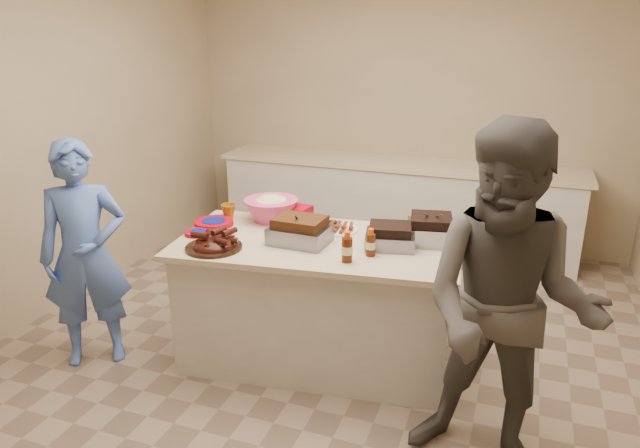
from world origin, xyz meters
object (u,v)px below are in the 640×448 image
(island, at_px, (318,356))
(mustard_bottle, at_px, (287,229))
(rib_platter, at_px, (214,249))
(coleslaw_bowl, at_px, (272,220))
(bbq_bottle_b, at_px, (370,255))
(plastic_cup, at_px, (229,218))
(roasting_pan, at_px, (430,242))
(guest_blue, at_px, (100,357))
(bbq_bottle_a, at_px, (347,262))

(island, distance_m, mustard_bottle, 0.91)
(rib_platter, height_order, coleslaw_bowl, coleslaw_bowl)
(bbq_bottle_b, xyz_separation_m, plastic_cup, (-1.16, 0.35, 0.00))
(roasting_pan, xyz_separation_m, guest_blue, (-2.10, -0.77, -0.85))
(roasting_pan, height_order, mustard_bottle, mustard_bottle)
(roasting_pan, height_order, coleslaw_bowl, coleslaw_bowl)
(island, distance_m, roasting_pan, 1.12)
(island, height_order, rib_platter, rib_platter)
(mustard_bottle, bearing_deg, roasting_pan, 5.92)
(bbq_bottle_b, bearing_deg, roasting_pan, 50.28)
(island, xyz_separation_m, coleslaw_bowl, (-0.45, 0.28, 0.85))
(mustard_bottle, height_order, guest_blue, mustard_bottle)
(island, bearing_deg, rib_platter, -155.30)
(mustard_bottle, xyz_separation_m, plastic_cup, (-0.50, 0.09, 0.00))
(island, distance_m, coleslaw_bowl, 1.01)
(rib_platter, xyz_separation_m, bbq_bottle_b, (0.95, 0.23, 0.00))
(island, height_order, mustard_bottle, mustard_bottle)
(island, distance_m, bbq_bottle_a, 0.94)
(bbq_bottle_a, distance_m, plastic_cup, 1.16)
(roasting_pan, bearing_deg, plastic_cup, 169.26)
(mustard_bottle, distance_m, plastic_cup, 0.50)
(roasting_pan, bearing_deg, island, -171.97)
(roasting_pan, height_order, guest_blue, roasting_pan)
(island, xyz_separation_m, guest_blue, (-1.41, -0.53, 0.00))
(bbq_bottle_a, bearing_deg, mustard_bottle, 144.34)
(island, height_order, bbq_bottle_b, bbq_bottle_b)
(bbq_bottle_b, xyz_separation_m, guest_blue, (-1.80, -0.41, -0.85))
(bbq_bottle_a, height_order, mustard_bottle, bbq_bottle_a)
(bbq_bottle_a, relative_size, plastic_cup, 1.74)
(coleslaw_bowl, relative_size, mustard_bottle, 3.13)
(plastic_cup, height_order, guest_blue, plastic_cup)
(rib_platter, distance_m, plastic_cup, 0.61)
(coleslaw_bowl, bearing_deg, mustard_bottle, -38.71)
(rib_platter, xyz_separation_m, plastic_cup, (-0.21, 0.58, 0.00))
(roasting_pan, relative_size, plastic_cup, 2.79)
(roasting_pan, height_order, bbq_bottle_b, bbq_bottle_b)
(bbq_bottle_a, relative_size, bbq_bottle_b, 1.09)
(rib_platter, relative_size, bbq_bottle_a, 1.89)
(island, relative_size, plastic_cup, 16.77)
(plastic_cup, xyz_separation_m, guest_blue, (-0.64, -0.76, -0.85))
(coleslaw_bowl, bearing_deg, bbq_bottle_b, -25.68)
(roasting_pan, distance_m, bbq_bottle_a, 0.64)
(coleslaw_bowl, height_order, mustard_bottle, coleslaw_bowl)
(island, xyz_separation_m, mustard_bottle, (-0.27, 0.14, 0.85))
(island, xyz_separation_m, rib_platter, (-0.56, -0.35, 0.85))
(bbq_bottle_a, distance_m, guest_blue, 1.92)
(rib_platter, xyz_separation_m, mustard_bottle, (0.28, 0.49, 0.00))
(island, distance_m, bbq_bottle_b, 0.95)
(rib_platter, xyz_separation_m, coleslaw_bowl, (0.11, 0.63, 0.00))
(rib_platter, relative_size, bbq_bottle_b, 2.06)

